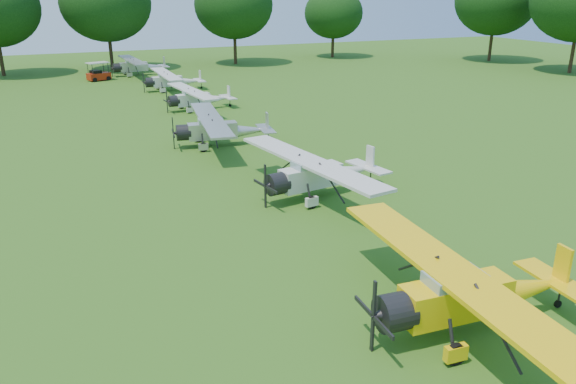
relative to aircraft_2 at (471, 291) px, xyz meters
name	(u,v)px	position (x,y,z in m)	size (l,w,h in m)	color
ground	(332,235)	(-0.57, 7.85, -1.32)	(160.00, 160.00, 0.00)	#325A16
tree_belt	(414,37)	(3.00, 8.02, 6.71)	(137.36, 130.27, 14.52)	#312513
aircraft_2	(471,291)	(0.00, 0.00, 0.00)	(7.22, 11.51, 2.26)	yellow
aircraft_3	(319,172)	(1.05, 12.40, -0.07)	(6.92, 10.96, 2.15)	silver
aircraft_4	(220,128)	(-0.73, 23.56, -0.10)	(6.72, 10.66, 2.09)	#B9B9BE
aircraft_5	(198,97)	(0.94, 35.61, -0.23)	(6.00, 9.56, 1.88)	silver
aircraft_6	(172,79)	(0.96, 46.06, -0.19)	(6.18, 9.80, 1.94)	silver
aircraft_7	(138,65)	(-0.46, 58.20, -0.09)	(6.71, 10.67, 2.10)	#B9B9BE
golf_cart	(98,75)	(-5.28, 55.88, -0.64)	(2.70, 2.13, 2.03)	#A3200B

